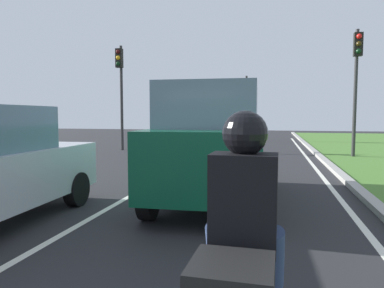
{
  "coord_description": "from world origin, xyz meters",
  "views": [
    {
      "loc": [
        2.23,
        2.53,
        1.71
      ],
      "look_at": [
        0.83,
        8.71,
        1.2
      ],
      "focal_mm": 33.36,
      "sensor_mm": 36.0,
      "label": 1
    }
  ],
  "objects_px": {
    "rider_person": "(244,200)",
    "traffic_light_overhead_left": "(120,79)",
    "traffic_light_far_median": "(246,97)",
    "traffic_light_near_right": "(357,71)",
    "car_suv_ahead": "(213,143)"
  },
  "relations": [
    {
      "from": "rider_person",
      "to": "traffic_light_overhead_left",
      "type": "relative_size",
      "value": 0.23
    },
    {
      "from": "traffic_light_overhead_left",
      "to": "traffic_light_far_median",
      "type": "relative_size",
      "value": 1.19
    },
    {
      "from": "rider_person",
      "to": "traffic_light_near_right",
      "type": "bearing_deg",
      "value": 77.09
    },
    {
      "from": "traffic_light_near_right",
      "to": "traffic_light_far_median",
      "type": "distance_m",
      "value": 9.7
    },
    {
      "from": "car_suv_ahead",
      "to": "traffic_light_near_right",
      "type": "xyz_separation_m",
      "value": [
        4.33,
        8.32,
        2.31
      ]
    },
    {
      "from": "car_suv_ahead",
      "to": "rider_person",
      "type": "distance_m",
      "value": 4.89
    },
    {
      "from": "traffic_light_near_right",
      "to": "traffic_light_far_median",
      "type": "xyz_separation_m",
      "value": [
        -4.92,
        8.33,
        -0.56
      ]
    },
    {
      "from": "car_suv_ahead",
      "to": "traffic_light_overhead_left",
      "type": "relative_size",
      "value": 0.9
    },
    {
      "from": "traffic_light_overhead_left",
      "to": "car_suv_ahead",
      "type": "bearing_deg",
      "value": -56.69
    },
    {
      "from": "car_suv_ahead",
      "to": "rider_person",
      "type": "relative_size",
      "value": 3.92
    },
    {
      "from": "car_suv_ahead",
      "to": "traffic_light_near_right",
      "type": "bearing_deg",
      "value": 60.35
    },
    {
      "from": "rider_person",
      "to": "traffic_light_far_median",
      "type": "xyz_separation_m",
      "value": [
        -1.57,
        21.44,
        1.72
      ]
    },
    {
      "from": "car_suv_ahead",
      "to": "traffic_light_far_median",
      "type": "xyz_separation_m",
      "value": [
        -0.59,
        16.65,
        1.74
      ]
    },
    {
      "from": "car_suv_ahead",
      "to": "traffic_light_near_right",
      "type": "height_order",
      "value": "traffic_light_near_right"
    },
    {
      "from": "car_suv_ahead",
      "to": "rider_person",
      "type": "xyz_separation_m",
      "value": [
        0.99,
        -4.79,
        0.02
      ]
    }
  ]
}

